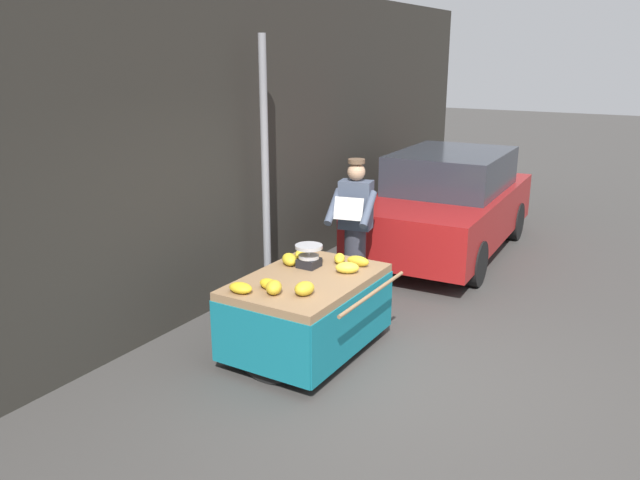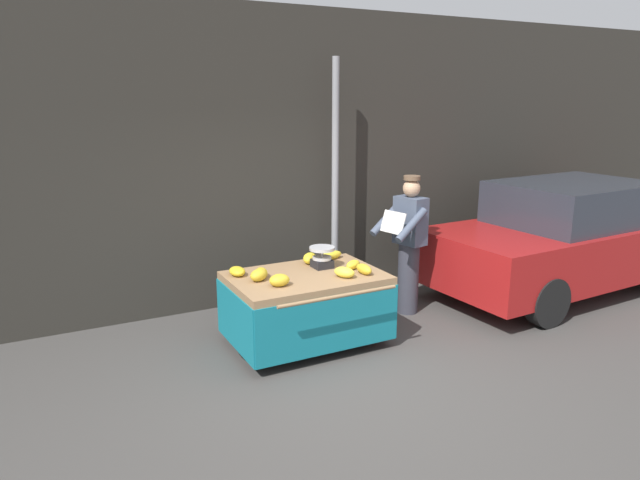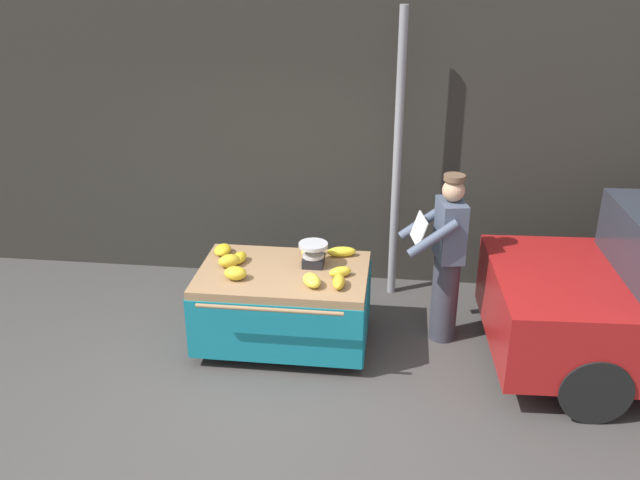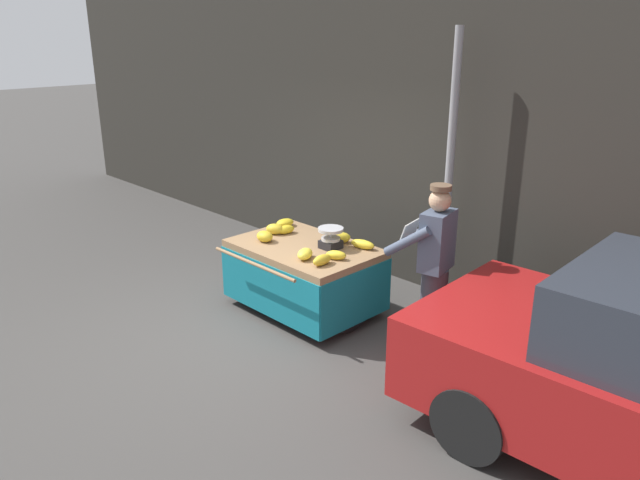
{
  "view_description": "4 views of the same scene",
  "coord_description": "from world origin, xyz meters",
  "px_view_note": "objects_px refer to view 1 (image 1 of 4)",
  "views": [
    {
      "loc": [
        -4.78,
        -2.04,
        2.87
      ],
      "look_at": [
        0.38,
        1.06,
        1.09
      ],
      "focal_mm": 35.12,
      "sensor_mm": 36.0,
      "label": 1
    },
    {
      "loc": [
        -2.52,
        -4.28,
        2.64
      ],
      "look_at": [
        0.26,
        1.05,
        1.14
      ],
      "focal_mm": 32.69,
      "sensor_mm": 36.0,
      "label": 2
    },
    {
      "loc": [
        1.12,
        -4.72,
        3.67
      ],
      "look_at": [
        0.42,
        1.07,
        1.11
      ],
      "focal_mm": 38.43,
      "sensor_mm": 36.0,
      "label": 3
    },
    {
      "loc": [
        4.74,
        -3.31,
        3.09
      ],
      "look_at": [
        0.4,
        0.95,
        0.96
      ],
      "focal_mm": 34.2,
      "sensor_mm": 36.0,
      "label": 4
    }
  ],
  "objects_px": {
    "banana_bunch_5": "(347,268)",
    "banana_bunch_8": "(241,288)",
    "banana_bunch_7": "(304,288)",
    "parked_car": "(448,203)",
    "banana_bunch_3": "(302,252)",
    "banana_bunch_4": "(358,261)",
    "banana_bunch_2": "(269,284)",
    "banana_cart": "(307,298)",
    "street_pole": "(265,172)",
    "banana_bunch_1": "(274,287)",
    "vendor_person": "(355,229)",
    "banana_bunch_0": "(290,259)",
    "weighing_scale": "(309,256)",
    "banana_bunch_6": "(340,258)"
  },
  "relations": [
    {
      "from": "banana_bunch_5",
      "to": "banana_bunch_8",
      "type": "distance_m",
      "value": 1.13
    },
    {
      "from": "banana_bunch_7",
      "to": "parked_car",
      "type": "xyz_separation_m",
      "value": [
        4.33,
        0.21,
        -0.11
      ]
    },
    {
      "from": "banana_bunch_8",
      "to": "parked_car",
      "type": "height_order",
      "value": "parked_car"
    },
    {
      "from": "banana_bunch_3",
      "to": "parked_car",
      "type": "bearing_deg",
      "value": -6.77
    },
    {
      "from": "banana_bunch_7",
      "to": "banana_bunch_4",
      "type": "bearing_deg",
      "value": -2.44
    },
    {
      "from": "banana_bunch_2",
      "to": "banana_cart",
      "type": "bearing_deg",
      "value": -15.66
    },
    {
      "from": "street_pole",
      "to": "banana_bunch_5",
      "type": "height_order",
      "value": "street_pole"
    },
    {
      "from": "banana_cart",
      "to": "banana_bunch_4",
      "type": "xyz_separation_m",
      "value": [
        0.56,
        -0.27,
        0.27
      ]
    },
    {
      "from": "banana_cart",
      "to": "banana_bunch_5",
      "type": "distance_m",
      "value": 0.5
    },
    {
      "from": "banana_bunch_1",
      "to": "banana_bunch_3",
      "type": "distance_m",
      "value": 1.11
    },
    {
      "from": "banana_bunch_4",
      "to": "banana_bunch_7",
      "type": "height_order",
      "value": "banana_bunch_7"
    },
    {
      "from": "banana_bunch_7",
      "to": "vendor_person",
      "type": "xyz_separation_m",
      "value": [
        1.94,
        0.51,
        0.02
      ]
    },
    {
      "from": "banana_bunch_5",
      "to": "street_pole",
      "type": "bearing_deg",
      "value": 64.47
    },
    {
      "from": "banana_bunch_0",
      "to": "banana_bunch_5",
      "type": "xyz_separation_m",
      "value": [
        0.09,
        -0.63,
        -0.01
      ]
    },
    {
      "from": "parked_car",
      "to": "vendor_person",
      "type": "bearing_deg",
      "value": 172.84
    },
    {
      "from": "parked_car",
      "to": "weighing_scale",
      "type": "bearing_deg",
      "value": 177.49
    },
    {
      "from": "banana_bunch_1",
      "to": "banana_cart",
      "type": "bearing_deg",
      "value": -2.65
    },
    {
      "from": "banana_bunch_4",
      "to": "vendor_person",
      "type": "relative_size",
      "value": 0.14
    },
    {
      "from": "banana_bunch_6",
      "to": "banana_bunch_3",
      "type": "bearing_deg",
      "value": 93.59
    },
    {
      "from": "banana_cart",
      "to": "parked_car",
      "type": "xyz_separation_m",
      "value": [
        3.93,
        -0.01,
        0.17
      ]
    },
    {
      "from": "vendor_person",
      "to": "parked_car",
      "type": "distance_m",
      "value": 2.41
    },
    {
      "from": "banana_bunch_0",
      "to": "banana_bunch_6",
      "type": "xyz_separation_m",
      "value": [
        0.33,
        -0.41,
        -0.01
      ]
    },
    {
      "from": "street_pole",
      "to": "banana_cart",
      "type": "relative_size",
      "value": 1.91
    },
    {
      "from": "banana_bunch_5",
      "to": "vendor_person",
      "type": "bearing_deg",
      "value": 24.64
    },
    {
      "from": "street_pole",
      "to": "banana_cart",
      "type": "xyz_separation_m",
      "value": [
        -1.02,
        -1.21,
        -0.98
      ]
    },
    {
      "from": "banana_bunch_0",
      "to": "street_pole",
      "type": "bearing_deg",
      "value": 47.14
    },
    {
      "from": "banana_bunch_0",
      "to": "vendor_person",
      "type": "height_order",
      "value": "vendor_person"
    },
    {
      "from": "street_pole",
      "to": "banana_bunch_3",
      "type": "distance_m",
      "value": 1.2
    },
    {
      "from": "banana_bunch_5",
      "to": "banana_bunch_2",
      "type": "bearing_deg",
      "value": 152.21
    },
    {
      "from": "weighing_scale",
      "to": "banana_bunch_3",
      "type": "distance_m",
      "value": 0.36
    },
    {
      "from": "banana_bunch_0",
      "to": "banana_bunch_8",
      "type": "relative_size",
      "value": 0.95
    },
    {
      "from": "banana_bunch_4",
      "to": "banana_bunch_5",
      "type": "height_order",
      "value": "banana_bunch_5"
    },
    {
      "from": "banana_bunch_5",
      "to": "vendor_person",
      "type": "height_order",
      "value": "vendor_person"
    },
    {
      "from": "banana_bunch_7",
      "to": "banana_bunch_8",
      "type": "height_order",
      "value": "banana_bunch_7"
    },
    {
      "from": "banana_bunch_2",
      "to": "banana_bunch_6",
      "type": "relative_size",
      "value": 1.03
    },
    {
      "from": "banana_cart",
      "to": "banana_bunch_5",
      "type": "height_order",
      "value": "banana_bunch_5"
    },
    {
      "from": "weighing_scale",
      "to": "banana_bunch_6",
      "type": "bearing_deg",
      "value": -35.91
    },
    {
      "from": "banana_cart",
      "to": "banana_bunch_5",
      "type": "bearing_deg",
      "value": -41.49
    },
    {
      "from": "weighing_scale",
      "to": "street_pole",
      "type": "bearing_deg",
      "value": 54.83
    },
    {
      "from": "street_pole",
      "to": "banana_bunch_1",
      "type": "height_order",
      "value": "street_pole"
    },
    {
      "from": "banana_bunch_5",
      "to": "parked_car",
      "type": "relative_size",
      "value": 0.06
    },
    {
      "from": "banana_bunch_0",
      "to": "banana_bunch_3",
      "type": "distance_m",
      "value": 0.3
    },
    {
      "from": "banana_bunch_4",
      "to": "vendor_person",
      "type": "distance_m",
      "value": 1.13
    },
    {
      "from": "banana_bunch_1",
      "to": "parked_car",
      "type": "xyz_separation_m",
      "value": [
        4.45,
        -0.04,
        -0.11
      ]
    },
    {
      "from": "banana_bunch_1",
      "to": "banana_bunch_8",
      "type": "xyz_separation_m",
      "value": [
        -0.13,
        0.28,
        -0.02
      ]
    },
    {
      "from": "banana_bunch_8",
      "to": "parked_car",
      "type": "xyz_separation_m",
      "value": [
        4.59,
        -0.31,
        -0.09
      ]
    },
    {
      "from": "weighing_scale",
      "to": "banana_bunch_8",
      "type": "relative_size",
      "value": 1.19
    },
    {
      "from": "banana_bunch_8",
      "to": "parked_car",
      "type": "bearing_deg",
      "value": -3.91
    },
    {
      "from": "banana_bunch_3",
      "to": "vendor_person",
      "type": "xyz_separation_m",
      "value": [
        1.02,
        -0.1,
        0.03
      ]
    },
    {
      "from": "banana_bunch_0",
      "to": "banana_bunch_7",
      "type": "bearing_deg",
      "value": -137.33
    }
  ]
}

